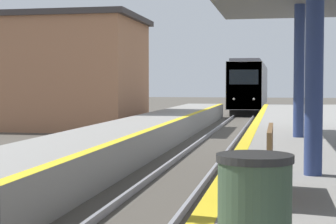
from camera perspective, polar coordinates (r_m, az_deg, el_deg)
train at (r=51.68m, az=8.37°, el=2.58°), size 2.65×20.69×4.37m
trash_bin at (r=4.50m, az=8.77°, el=-10.20°), size 0.61×0.61×0.94m
bench at (r=7.55m, az=9.39°, el=-4.77°), size 0.44×1.75×0.92m
station_building at (r=32.38m, az=-12.69°, el=3.95°), size 11.35×6.99×6.20m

